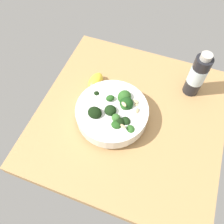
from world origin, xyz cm
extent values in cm
cube|color=tan|center=(0.00, 0.00, -2.21)|extent=(59.56, 59.56, 4.42)
cylinder|color=white|center=(3.12, -5.23, 0.73)|extent=(12.31, 12.31, 1.46)
cylinder|color=white|center=(3.12, -5.23, 3.66)|extent=(22.37, 22.37, 4.39)
cylinder|color=silver|center=(3.12, -5.23, 5.45)|extent=(18.43, 18.43, 0.80)
cylinder|color=#2F662B|center=(6.60, -1.26, 4.56)|extent=(1.26, 1.30, 1.31)
ellipsoid|color=black|center=(6.60, -1.26, 5.89)|extent=(4.06, 4.26, 3.06)
cylinder|color=#3C7A32|center=(5.58, 0.02, 4.44)|extent=(1.41, 1.49, 1.25)
ellipsoid|color=black|center=(5.58, 0.02, 5.69)|extent=(4.00, 4.52, 3.57)
cylinder|color=#4A8F3C|center=(0.95, -1.82, 4.81)|extent=(1.64, 1.54, 1.13)
ellipsoid|color=#2D6023|center=(0.95, -1.82, 6.13)|extent=(3.67, 4.32, 4.10)
cylinder|color=#4A8F3C|center=(-0.62, -11.78, 3.50)|extent=(1.44, 1.32, 1.87)
ellipsoid|color=black|center=(-0.62, -11.78, 5.04)|extent=(3.84, 3.52, 3.23)
cylinder|color=#3C7A32|center=(-2.08, -3.09, 4.45)|extent=(2.06, 2.30, 1.89)
ellipsoid|color=#2D6023|center=(-2.08, -3.09, 6.28)|extent=(6.39, 5.87, 5.34)
cylinder|color=#4A8F3C|center=(4.08, -5.40, 4.71)|extent=(1.75, 1.83, 1.10)
ellipsoid|color=black|center=(4.08, -5.40, 6.35)|extent=(5.07, 4.71, 3.64)
cylinder|color=#589D47|center=(7.80, -2.17, 4.15)|extent=(1.52, 1.45, 1.53)
ellipsoid|color=#23511C|center=(7.80, -2.17, 5.68)|extent=(4.07, 3.92, 3.66)
cylinder|color=#2F662B|center=(0.27, -1.64, 4.16)|extent=(2.27, 2.33, 2.01)
ellipsoid|color=#194216|center=(0.27, -1.64, 6.21)|extent=(5.94, 6.59, 5.29)
cylinder|color=#2F662B|center=(6.53, -9.39, 4.88)|extent=(2.04, 2.02, 1.36)
ellipsoid|color=black|center=(6.53, -9.39, 6.50)|extent=(4.73, 4.57, 4.20)
cylinder|color=#4A8F3C|center=(5.86, -3.03, 5.15)|extent=(1.21, 1.20, 1.13)
ellipsoid|color=#386B2B|center=(5.86, -3.03, 6.38)|extent=(3.21, 3.45, 2.78)
cylinder|color=#2F662B|center=(-0.09, -7.00, 4.90)|extent=(1.42, 1.37, 1.55)
ellipsoid|color=#23511C|center=(-0.09, -7.00, 6.38)|extent=(3.37, 3.52, 3.36)
cylinder|color=#4A8F3C|center=(7.53, 2.07, 3.54)|extent=(1.54, 1.40, 1.50)
ellipsoid|color=#2D6023|center=(7.53, 2.07, 5.03)|extent=(5.19, 4.37, 4.37)
ellipsoid|color=#DBBC84|center=(8.39, -0.41, 7.39)|extent=(1.77, 2.08, 0.46)
ellipsoid|color=#DBBC84|center=(1.58, -2.05, 7.91)|extent=(1.73, 2.08, 0.95)
ellipsoid|color=#DBBC84|center=(-0.79, 0.89, 5.84)|extent=(1.06, 1.76, 1.11)
ellipsoid|color=#DBBC84|center=(-1.61, 0.71, 6.52)|extent=(1.48, 2.01, 0.47)
ellipsoid|color=#DBBC84|center=(0.53, -2.85, 6.47)|extent=(1.82, 1.57, 1.40)
ellipsoid|color=#DBBC84|center=(1.32, 2.15, 6.37)|extent=(1.94, 1.14, 0.99)
ellipsoid|color=yellow|center=(-7.68, -15.34, 1.95)|extent=(7.89, 4.81, 3.91)
cylinder|color=black|center=(-16.85, 16.41, 7.73)|extent=(5.29, 5.29, 15.46)
cylinder|color=#B7B2A8|center=(-16.85, 16.41, 16.32)|extent=(3.42, 3.42, 1.72)
cylinder|color=silver|center=(-16.85, 16.41, 8.50)|extent=(5.39, 5.39, 6.33)
camera|label=1|loc=(37.21, 7.41, 64.42)|focal=36.62mm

